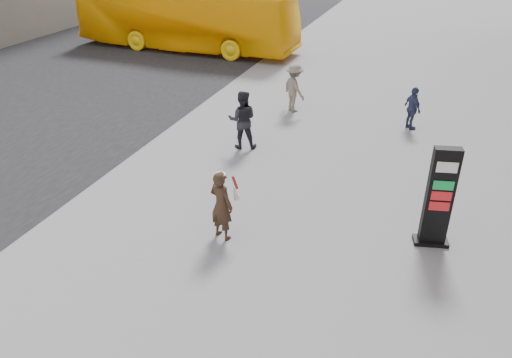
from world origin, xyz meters
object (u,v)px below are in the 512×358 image
(pedestrian_c, at_px, (413,108))
(pedestrian_b, at_px, (294,88))
(woman, at_px, (222,204))
(pedestrian_a, at_px, (242,120))
(bus, at_px, (186,17))
(info_pylon, at_px, (439,198))

(pedestrian_c, bearing_deg, pedestrian_b, 49.29)
(woman, distance_m, pedestrian_a, 4.93)
(pedestrian_a, xyz_separation_m, pedestrian_c, (4.83, 3.39, -0.19))
(pedestrian_b, distance_m, pedestrian_c, 4.26)
(bus, bearing_deg, woman, -148.59)
(info_pylon, xyz_separation_m, pedestrian_a, (-5.89, 3.34, -0.26))
(pedestrian_b, bearing_deg, pedestrian_a, 122.01)
(pedestrian_a, bearing_deg, bus, -73.39)
(woman, xyz_separation_m, bus, (-8.86, 15.44, 0.81))
(woman, height_order, bus, bus)
(pedestrian_b, bearing_deg, info_pylon, 168.14)
(bus, height_order, pedestrian_b, bus)
(info_pylon, bearing_deg, pedestrian_a, 137.47)
(woman, height_order, pedestrian_a, pedestrian_a)
(info_pylon, height_order, pedestrian_a, info_pylon)
(info_pylon, bearing_deg, woman, -175.81)
(woman, bearing_deg, pedestrian_a, -54.68)
(bus, height_order, pedestrian_a, bus)
(bus, bearing_deg, pedestrian_a, -143.54)
(info_pylon, bearing_deg, pedestrian_b, 114.11)
(info_pylon, xyz_separation_m, pedestrian_c, (-1.06, 6.73, -0.44))
(bus, xyz_separation_m, pedestrian_c, (12.30, -7.32, -0.94))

